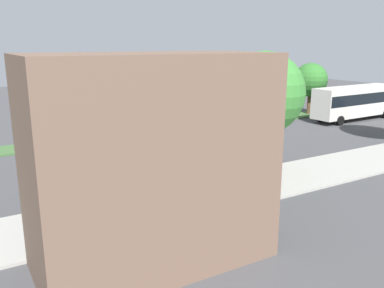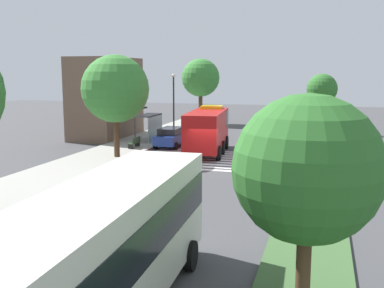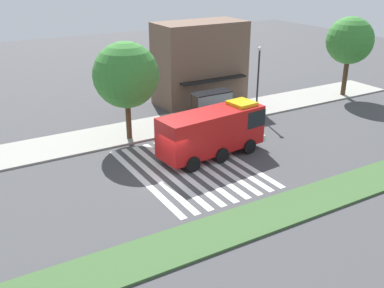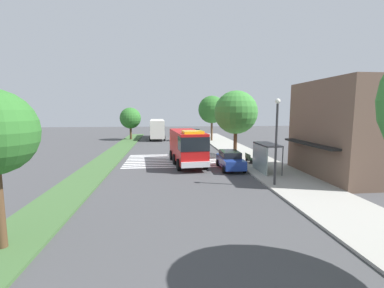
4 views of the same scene
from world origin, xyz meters
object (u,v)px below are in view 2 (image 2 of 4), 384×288
Objects in this scene: transit_bus at (102,248)px; street_lamp at (174,99)px; parked_car_mid at (172,137)px; sidewalk_tree_west at (115,89)px; median_tree_far_west at (307,170)px; bench_near_shelter at (135,142)px; bus_stop_shelter at (152,122)px; median_tree_west at (322,89)px; sidewalk_tree_center at (201,78)px; fire_truck at (208,129)px.

transit_bus is 35.13m from street_lamp.
transit_bus is at bearing -163.86° from parked_car_mid.
median_tree_far_west is (-19.48, -14.65, -1.19)m from sidewalk_tree_west.
transit_bus is 7.03× the size of bench_near_shelter.
median_tree_far_west is (1.89, -4.84, 1.90)m from transit_bus.
street_lamp is (5.98, 1.80, 2.91)m from parked_car_mid.
sidewalk_tree_west is at bearing 178.16° from street_lamp.
bench_near_shelter is at bearing -160.33° from transit_bus.
sidewalk_tree_west is (-12.44, 0.40, 1.46)m from street_lamp.
bus_stop_shelter is 19.17m from median_tree_west.
sidewalk_tree_west is 1.30× the size of median_tree_far_west.
median_tree_far_west is at bearing -147.66° from bench_near_shelter.
bench_near_shelter is at bearing 4.79° from sidewalk_tree_west.
sidewalk_tree_center is (17.80, 2.20, 4.87)m from parked_car_mid.
bench_near_shelter is at bearing 83.79° from fire_truck.
median_tree_far_west reaches higher than bus_stop_shelter.
sidewalk_tree_center is (11.82, 0.40, 1.96)m from street_lamp.
fire_truck is at bearing -90.38° from bench_near_shelter.
median_tree_west reaches higher than bench_near_shelter.
fire_truck is 1.06× the size of sidewalk_tree_center.
bench_near_shelter is 0.26× the size of median_tree_west.
sidewalk_tree_west is 24.26m from sidewalk_tree_center.
median_tree_far_west is at bearing -153.51° from parked_car_mid.
parked_car_mid is 3.41m from bench_near_shelter.
bus_stop_shelter is 16.50m from sidewalk_tree_center.
sidewalk_tree_center is 46.16m from median_tree_far_west.
transit_bus is 41.57m from median_tree_west.
street_lamp reaches higher than fire_truck.
parked_car_mid is 0.59× the size of sidewalk_tree_center.
transit_bus is 1.82× the size of median_tree_west.
street_lamp reaches higher than parked_car_mid.
fire_truck is 1.38× the size of median_tree_west.
sidewalk_tree_center reaches higher than transit_bus.
parked_car_mid is 1.36× the size of bus_stop_shelter.
median_tree_west is at bearing -62.54° from street_lamp.
transit_bus is 1.41× the size of sidewalk_tree_center.
transit_bus is 1.82× the size of street_lamp.
fire_truck is 1.79× the size of parked_car_mid.
fire_truck is at bearing 151.16° from median_tree_west.
sidewalk_tree_west is (-4.18, 6.03, 3.25)m from fire_truck.
fire_truck is 25.27m from median_tree_far_west.
parked_car_mid is 2.97× the size of bench_near_shelter.
transit_bus reaches higher than bench_near_shelter.
bus_stop_shelter is at bearing 51.72° from fire_truck.
bench_near_shelter is 8.85m from street_lamp.
sidewalk_tree_west is at bearing 118.89° from fire_truck.
fire_truck is 1.38× the size of street_lamp.
fire_truck is 5.31× the size of bench_near_shelter.
sidewalk_tree_west is at bearing 143.56° from median_tree_west.
median_tree_west is at bearing -106.76° from sidewalk_tree_center.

